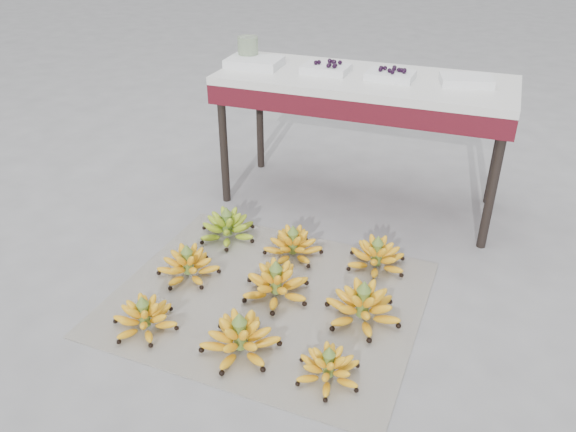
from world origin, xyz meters
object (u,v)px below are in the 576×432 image
(bunch_mid_center, at_px, (276,284))
(tray_left, at_px, (326,68))
(tray_far_left, at_px, (254,62))
(glass_jar, at_px, (248,50))
(bunch_back_center, at_px, (293,245))
(tray_far_right, at_px, (466,80))
(bunch_mid_right, at_px, (363,306))
(bunch_front_center, at_px, (240,338))
(vendor_table, at_px, (364,92))
(bunch_back_right, at_px, (377,257))
(bunch_front_right, at_px, (329,368))
(tray_right, at_px, (391,75))
(bunch_mid_left, at_px, (188,265))
(bunch_back_left, at_px, (227,227))
(bunch_front_left, at_px, (145,317))
(newspaper_mat, at_px, (268,298))

(bunch_mid_center, relative_size, tray_left, 1.52)
(tray_far_left, height_order, glass_jar, glass_jar)
(bunch_back_center, bearing_deg, tray_far_right, 47.62)
(bunch_mid_right, xyz_separation_m, tray_far_left, (-0.86, 0.96, 0.65))
(bunch_front_center, xyz_separation_m, bunch_mid_right, (0.37, 0.34, 0.00))
(vendor_table, bearing_deg, bunch_back_right, -67.88)
(bunch_front_right, xyz_separation_m, bunch_mid_right, (0.03, 0.35, 0.01))
(bunch_back_right, height_order, tray_right, tray_right)
(bunch_mid_left, height_order, glass_jar, glass_jar)
(vendor_table, xyz_separation_m, tray_far_left, (-0.59, -0.02, 0.10))
(tray_far_left, relative_size, glass_jar, 2.10)
(tray_far_left, bearing_deg, vendor_table, 2.42)
(bunch_back_left, relative_size, glass_jar, 2.60)
(bunch_mid_center, bearing_deg, bunch_front_left, -122.62)
(bunch_front_left, height_order, bunch_mid_left, bunch_mid_left)
(newspaper_mat, xyz_separation_m, bunch_front_center, (0.03, -0.33, 0.06))
(bunch_back_right, xyz_separation_m, tray_left, (-0.45, 0.60, 0.66))
(bunch_front_right, bearing_deg, newspaper_mat, 160.78)
(bunch_back_left, height_order, bunch_back_center, bunch_back_left)
(bunch_front_right, bearing_deg, vendor_table, 124.35)
(bunch_mid_right, bearing_deg, bunch_front_center, -128.63)
(bunch_front_center, relative_size, bunch_mid_center, 0.87)
(bunch_mid_left, relative_size, bunch_back_right, 0.86)
(bunch_front_right, relative_size, bunch_back_left, 0.88)
(newspaper_mat, height_order, bunch_back_right, bunch_back_right)
(bunch_front_left, bearing_deg, bunch_front_center, 13.53)
(tray_left, distance_m, tray_far_right, 0.68)
(bunch_back_left, distance_m, vendor_table, 0.96)
(newspaper_mat, relative_size, bunch_mid_right, 3.56)
(bunch_back_center, xyz_separation_m, glass_jar, (-0.51, 0.69, 0.71))
(bunch_back_right, bearing_deg, bunch_mid_left, -164.71)
(bunch_front_center, xyz_separation_m, tray_left, (-0.10, 1.31, 0.65))
(bunch_front_right, height_order, tray_far_left, tray_far_left)
(bunch_front_left, height_order, bunch_back_center, bunch_back_center)
(tray_far_left, height_order, tray_right, tray_right)
(tray_far_right, bearing_deg, glass_jar, 179.70)
(bunch_mid_left, bearing_deg, bunch_mid_center, 1.36)
(bunch_back_center, bearing_deg, bunch_front_center, -86.73)
(bunch_front_left, distance_m, bunch_mid_left, 0.37)
(bunch_front_right, height_order, bunch_mid_left, bunch_mid_left)
(bunch_front_left, distance_m, bunch_back_left, 0.72)
(bunch_back_right, bearing_deg, bunch_mid_right, -95.47)
(bunch_front_center, relative_size, tray_right, 1.34)
(bunch_back_right, bearing_deg, tray_left, 116.68)
(glass_jar, bearing_deg, bunch_mid_right, -47.79)
(vendor_table, xyz_separation_m, tray_left, (-0.20, -0.00, 0.10))
(vendor_table, bearing_deg, bunch_front_right, -79.67)
(bunch_front_left, xyz_separation_m, tray_left, (0.30, 1.33, 0.66))
(bunch_front_center, bearing_deg, tray_left, 91.02)
(tray_far_left, xyz_separation_m, tray_right, (0.71, 0.02, -0.00))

